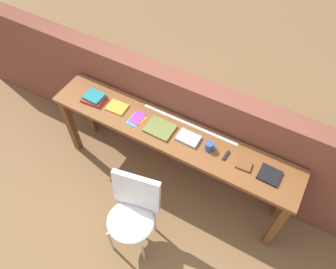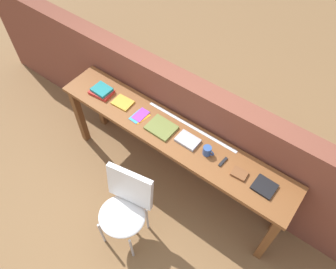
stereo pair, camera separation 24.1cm
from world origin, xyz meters
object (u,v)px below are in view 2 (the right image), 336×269
at_px(chair_white_moulded, 125,206).
at_px(leather_journal_brown, 239,174).
at_px(multitool_folded, 223,162).
at_px(book_repair_rightmost, 264,187).
at_px(book_stack_leftmost, 102,91).
at_px(mug, 207,151).
at_px(book_open_centre, 161,128).
at_px(magazine_cycling, 123,103).
at_px(pamphlet_pile_colourful, 140,116).

height_order(chair_white_moulded, leather_journal_brown, leather_journal_brown).
distance_m(chair_white_moulded, multitool_folded, 0.97).
xyz_separation_m(multitool_folded, book_repair_rightmost, (0.40, -0.00, 0.00)).
height_order(book_stack_leftmost, book_repair_rightmost, book_stack_leftmost).
xyz_separation_m(chair_white_moulded, mug, (0.38, 0.71, 0.40)).
bearing_deg(book_open_centre, multitool_folded, 3.20).
xyz_separation_m(chair_white_moulded, book_repair_rightmost, (0.94, 0.71, 0.36)).
xyz_separation_m(magazine_cycling, multitool_folded, (1.16, 0.00, -0.00)).
height_order(mug, multitool_folded, mug).
bearing_deg(book_repair_rightmost, leather_journal_brown, -174.16).
bearing_deg(multitool_folded, chair_white_moulded, -127.13).
xyz_separation_m(magazine_cycling, book_open_centre, (0.50, -0.02, 0.00)).
height_order(book_stack_leftmost, pamphlet_pile_colourful, book_stack_leftmost).
xyz_separation_m(book_open_centre, leather_journal_brown, (0.83, 0.01, 0.00)).
distance_m(chair_white_moulded, leather_journal_brown, 1.07).
xyz_separation_m(magazine_cycling, book_repair_rightmost, (1.56, -0.00, 0.00)).
relative_size(magazine_cycling, mug, 1.74).
bearing_deg(magazine_cycling, pamphlet_pile_colourful, -9.56).
height_order(pamphlet_pile_colourful, book_repair_rightmost, book_repair_rightmost).
xyz_separation_m(pamphlet_pile_colourful, book_repair_rightmost, (1.31, 0.03, 0.01)).
xyz_separation_m(book_open_centre, mug, (0.50, 0.02, 0.03)).
bearing_deg(book_stack_leftmost, leather_journal_brown, 0.22).
height_order(magazine_cycling, leather_journal_brown, leather_journal_brown).
bearing_deg(multitool_folded, pamphlet_pile_colourful, -178.05).
bearing_deg(pamphlet_pile_colourful, chair_white_moulded, -61.87).
xyz_separation_m(pamphlet_pile_colourful, book_open_centre, (0.26, 0.01, 0.01)).
distance_m(mug, book_repair_rightmost, 0.56).
height_order(pamphlet_pile_colourful, leather_journal_brown, leather_journal_brown).
relative_size(multitool_folded, book_repair_rightmost, 0.60).
bearing_deg(mug, book_stack_leftmost, -179.15).
relative_size(book_stack_leftmost, multitool_folded, 2.18).
xyz_separation_m(mug, multitool_folded, (0.16, 0.01, -0.04)).
relative_size(mug, book_repair_rightmost, 0.60).
bearing_deg(book_stack_leftmost, multitool_folded, 1.06).
bearing_deg(book_repair_rightmost, chair_white_moulded, -140.98).
bearing_deg(chair_white_moulded, book_stack_leftmost, 141.70).
distance_m(pamphlet_pile_colourful, multitool_folded, 0.91).
xyz_separation_m(leather_journal_brown, book_repair_rightmost, (0.23, 0.02, -0.00)).
xyz_separation_m(mug, book_repair_rightmost, (0.56, 0.00, -0.03)).
distance_m(chair_white_moulded, book_repair_rightmost, 1.24).
bearing_deg(book_open_centre, book_repair_rightmost, 2.12).
xyz_separation_m(multitool_folded, leather_journal_brown, (0.17, -0.02, 0.00)).
bearing_deg(book_open_centre, mug, 3.04).
xyz_separation_m(magazine_cycling, leather_journal_brown, (1.33, -0.02, 0.00)).
height_order(chair_white_moulded, book_stack_leftmost, book_stack_leftmost).
distance_m(book_open_centre, multitool_folded, 0.66).
bearing_deg(book_open_centre, pamphlet_pile_colourful, -177.73).
xyz_separation_m(book_open_centre, multitool_folded, (0.66, 0.03, -0.00)).
distance_m(chair_white_moulded, book_stack_leftmost, 1.18).
bearing_deg(book_open_centre, chair_white_moulded, -79.86).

